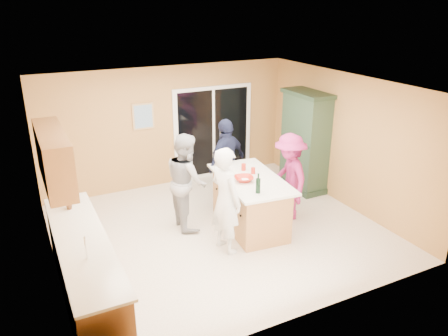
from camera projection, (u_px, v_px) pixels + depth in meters
name	position (u px, v px, depth m)	size (l,w,h in m)	color
floor	(219.00, 231.00, 7.82)	(5.50, 5.50, 0.00)	white
ceiling	(218.00, 86.00, 6.88)	(5.50, 5.00, 0.10)	silver
wall_back	(169.00, 127.00, 9.43)	(5.50, 0.10, 2.60)	tan
wall_front	(309.00, 228.00, 5.26)	(5.50, 0.10, 2.60)	tan
wall_left	(45.00, 193.00, 6.21)	(0.10, 5.00, 2.60)	tan
wall_right	(346.00, 141.00, 8.49)	(0.10, 5.00, 2.60)	tan
left_cabinet_run	(87.00, 276.00, 5.76)	(0.65, 3.05, 1.24)	#B37C45
upper_cabinets	(54.00, 158.00, 5.90)	(0.35, 1.60, 0.75)	#B37C45
sliding_door	(213.00, 132.00, 9.93)	(1.90, 0.07, 2.10)	white
framed_picture	(143.00, 116.00, 9.08)	(0.46, 0.04, 0.56)	tan
kitchen_island	(250.00, 204.00, 7.81)	(1.17, 1.92, 0.96)	#B37C45
green_hutch	(305.00, 142.00, 9.26)	(0.61, 1.16, 2.13)	#203322
woman_white	(226.00, 200.00, 6.95)	(0.65, 0.42, 1.77)	silver
woman_grey	(186.00, 181.00, 7.73)	(0.85, 0.66, 1.74)	#A0A0A3
woman_navy	(227.00, 162.00, 8.57)	(1.03, 0.43, 1.76)	#1A213A
woman_magenta	(289.00, 177.00, 8.01)	(1.07, 0.61, 1.65)	#9B2156
serving_bowl	(244.00, 179.00, 7.48)	(0.33, 0.33, 0.08)	#A71F12
tulip_vase	(67.00, 198.00, 6.47)	(0.20, 0.13, 0.37)	red
tumbler_near	(253.00, 171.00, 7.79)	(0.08, 0.08, 0.11)	#A71F12
tumbler_far	(244.00, 167.00, 7.94)	(0.09, 0.09, 0.12)	#A71F12
wine_bottle	(258.00, 185.00, 6.99)	(0.08, 0.08, 0.34)	black
white_plate	(247.00, 179.00, 7.55)	(0.19, 0.19, 0.01)	white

